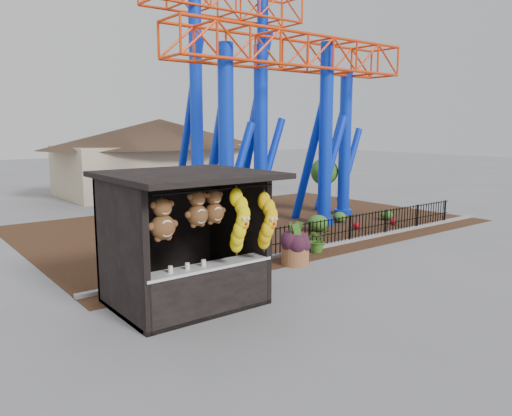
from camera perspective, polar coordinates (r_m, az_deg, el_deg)
ground at (r=12.96m, az=6.35°, el=-9.34°), size 120.00×120.00×0.00m
mulch_bed at (r=21.38m, az=-0.82°, el=-1.82°), size 18.00×12.00×0.02m
curb at (r=17.71m, az=8.95°, el=-4.10°), size 18.00×0.18×0.12m
prize_booth at (r=11.47m, az=-7.55°, el=-3.82°), size 3.50×3.40×3.12m
picket_fence at (r=18.27m, az=10.93°, el=-2.33°), size 12.20×0.06×1.00m
roller_coaster at (r=21.97m, az=1.19°, el=15.34°), size 11.00×6.37×10.82m
terracotta_planter at (r=15.18m, az=4.50°, el=-5.40°), size 0.85×0.85×0.57m
planter_foliage at (r=15.04m, az=4.53°, el=-3.17°), size 0.70×0.70×0.64m
potted_plant at (r=16.63m, az=7.04°, el=-3.62°), size 0.94×0.87×0.86m
landscaping at (r=19.77m, az=4.45°, el=-1.88°), size 8.11×3.51×0.66m
pavilion at (r=32.29m, az=-10.89°, el=7.24°), size 15.00×15.00×4.80m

